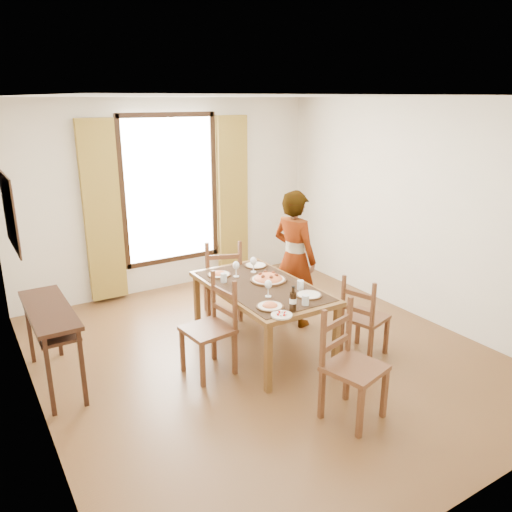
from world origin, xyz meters
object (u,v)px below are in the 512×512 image
dining_table (262,291)px  man (294,258)px  pasta_platter (268,277)px  console_table (50,319)px

dining_table → man: size_ratio=1.00×
pasta_platter → man: bearing=28.1°
dining_table → man: (0.71, 0.38, 0.15)m
dining_table → man: bearing=28.0°
man → pasta_platter: 0.66m
console_table → man: man is taller
console_table → dining_table: 2.14m
console_table → pasta_platter: (2.22, -0.40, 0.12)m
dining_table → pasta_platter: 0.19m
console_table → man: 2.80m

